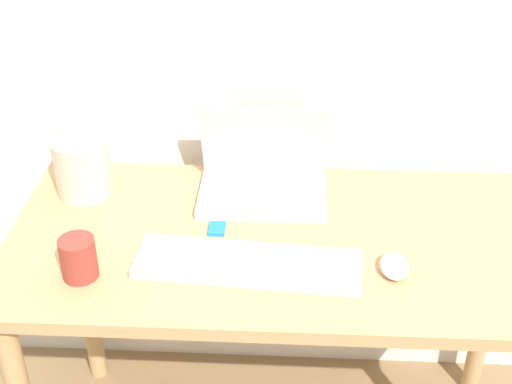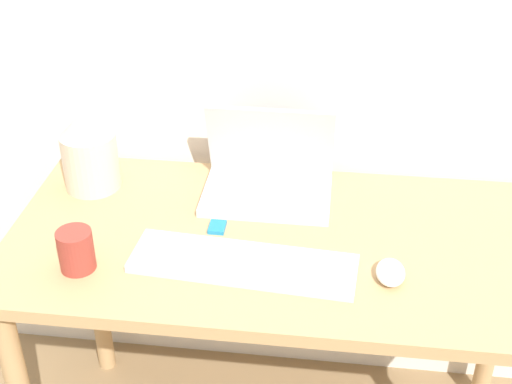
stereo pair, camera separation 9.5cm
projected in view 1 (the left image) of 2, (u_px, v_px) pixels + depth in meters
The scene contains 7 objects.
desk at pixel (285, 272), 1.62m from camera, with size 1.23×0.60×0.71m.
laptop at pixel (263, 175), 1.69m from camera, with size 0.30×0.21×0.22m.
keyboard at pixel (248, 264), 1.47m from camera, with size 0.48×0.17×0.02m.
mouse at pixel (395, 266), 1.45m from camera, with size 0.06×0.09×0.03m.
vase at pixel (81, 156), 1.67m from camera, with size 0.13×0.13×0.20m.
mp3_player at pixel (217, 229), 1.58m from camera, with size 0.04×0.05×0.01m.
mug at pixel (79, 258), 1.43m from camera, with size 0.07×0.07×0.09m.
Camera 1 is at (-0.00, -0.97, 1.63)m, focal length 50.00 mm.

